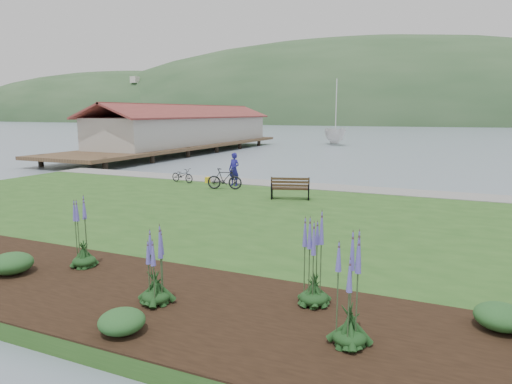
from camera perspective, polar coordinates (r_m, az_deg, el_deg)
ground at (r=20.27m, az=-2.50°, el=-2.98°), size 600.00×600.00×0.00m
lawn at (r=18.51m, az=-5.28°, el=-3.63°), size 34.00×20.00×0.40m
shoreline_path at (r=26.43m, az=4.20°, el=0.95°), size 34.00×2.20×0.03m
garden_bed at (r=10.63m, az=-11.98°, el=-13.00°), size 24.00×4.40×0.04m
far_hillside at (r=188.04m, az=27.76°, el=7.41°), size 580.00×80.00×38.00m
pier_pavilion at (r=53.65m, az=-8.54°, el=7.80°), size 8.00×36.00×5.40m
park_bench at (r=21.87m, az=4.29°, el=0.52°), size 1.96×1.26×1.13m
person at (r=25.88m, az=-2.76°, el=3.21°), size 0.90×0.71×2.20m
bicycle_a at (r=27.52m, az=-9.19°, el=2.08°), size 0.87×1.72×0.86m
bicycle_b at (r=24.78m, az=-3.95°, el=1.65°), size 1.04×1.97×1.14m
sailboat at (r=65.65m, az=9.84°, el=5.82°), size 14.95×15.04×29.05m
pannier at (r=27.23m, az=-6.07°, el=1.51°), size 0.22×0.32×0.34m
echium_0 at (r=10.13m, az=-12.52°, el=-9.45°), size 0.62×0.62×1.82m
echium_1 at (r=9.83m, az=7.33°, el=-8.47°), size 0.62×0.62×2.31m
echium_2 at (r=8.32m, az=11.80°, el=-12.52°), size 0.62×0.62×2.18m
echium_4 at (r=12.97m, az=-20.89°, el=-4.71°), size 0.62×0.62×2.32m
shrub_0 at (r=13.40m, az=-28.25°, el=-7.85°), size 1.06×1.06×0.53m
shrub_1 at (r=9.23m, az=-16.44°, el=-15.25°), size 0.88×0.88×0.44m
shrub_2 at (r=10.14m, az=28.25°, el=-13.57°), size 0.97×0.97×0.48m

